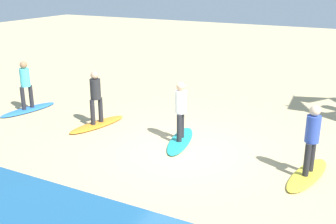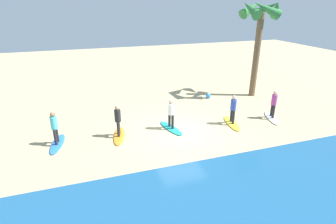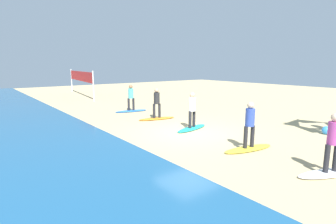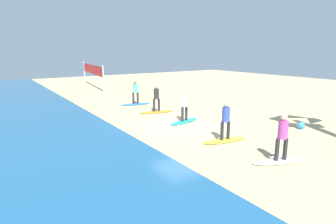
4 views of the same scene
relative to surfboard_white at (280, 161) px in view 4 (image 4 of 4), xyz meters
name	(u,v)px [view 4 (image 4 of 4)]	position (x,y,z in m)	size (l,w,h in m)	color
ground_plane	(180,125)	(5.88, 0.01, -0.04)	(60.00, 60.00, 0.00)	tan
surfboard_white	(280,161)	(0.00, 0.00, 0.00)	(2.10, 0.56, 0.09)	white
surfer_white	(283,134)	(0.00, 0.00, 0.99)	(0.32, 0.44, 1.64)	#232328
surfboard_yellow	(225,140)	(2.70, -0.04, 0.00)	(2.10, 0.56, 0.09)	yellow
surfer_yellow	(226,118)	(2.70, -0.04, 0.99)	(0.32, 0.46, 1.64)	#232328
surfboard_teal	(184,121)	(6.23, -0.52, 0.00)	(2.10, 0.56, 0.09)	teal
surfer_teal	(185,103)	(6.23, -0.52, 0.99)	(0.32, 0.45, 1.64)	#232328
surfboard_orange	(157,112)	(9.09, -0.51, 0.00)	(2.10, 0.56, 0.09)	orange
surfer_orange	(156,96)	(9.09, -0.51, 0.99)	(0.32, 0.45, 1.64)	#232328
surfboard_blue	(136,104)	(12.11, -0.60, 0.00)	(2.10, 0.56, 0.09)	blue
surfer_blue	(135,90)	(12.11, -0.60, 0.99)	(0.32, 0.45, 1.64)	#232328
volleyball_net	(92,70)	(22.64, -1.11, 1.74)	(9.03, 1.20, 2.50)	silver
beach_ball	(301,126)	(1.98, -4.54, 0.13)	(0.36, 0.36, 0.36)	#338CE5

